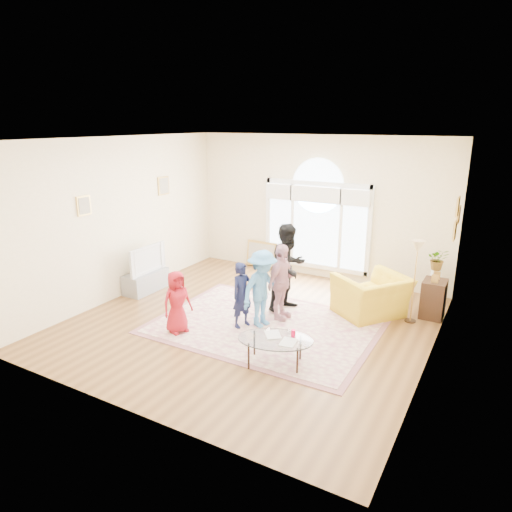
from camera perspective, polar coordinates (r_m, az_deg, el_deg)
The scene contains 18 objects.
ground at distance 8.27m, azimuth -0.63°, elevation -8.31°, with size 6.00×6.00×0.00m, color brown.
room_shell at distance 10.24m, azimuth 7.37°, elevation 5.66°, with size 6.00×6.00×6.00m.
area_rug at distance 8.14m, azimuth 1.13°, elevation -8.67°, with size 3.60×2.60×0.02m, color beige.
rug_border at distance 8.14m, azimuth 1.13°, elevation -8.70°, with size 3.80×2.80×0.01m, color #925B5F.
tv_console at distance 9.96m, azimuth -13.60°, elevation -3.08°, with size 0.45×1.00×0.42m, color gray.
television at distance 9.81m, azimuth -13.76°, elevation -0.33°, with size 0.17×1.01×0.58m.
coffee_table at distance 6.78m, azimuth 2.42°, elevation -10.45°, with size 1.27×1.02×0.54m.
armchair at distance 8.68m, azimuth 14.22°, elevation -4.86°, with size 1.19×1.04×0.77m, color gold.
side_cabinet at distance 8.99m, azimuth 21.28°, elevation -5.00°, with size 0.40×0.50×0.70m, color black.
floor_lamp at distance 8.35m, azimuth 19.51°, elevation 0.33°, with size 0.24×0.24×1.51m.
plant_pedestal at distance 9.64m, azimuth 21.44°, elevation -3.59°, with size 0.20×0.20×0.70m, color white.
potted_plant at distance 9.47m, azimuth 21.80°, elevation -0.38°, with size 0.39×0.33×0.43m, color #33722D.
leaning_picture at distance 11.26m, azimuth 0.71°, elevation -1.45°, with size 0.80×0.05×0.62m, color tan.
child_red at distance 7.81m, azimuth -9.85°, elevation -5.67°, with size 0.53×0.34×1.08m, color maroon.
child_navy at distance 7.88m, azimuth -1.73°, elevation -4.89°, with size 0.42×0.28×1.16m, color #131837.
child_black at distance 8.53m, azimuth 4.07°, elevation -1.43°, with size 0.81×0.63×1.66m, color black.
child_pink at distance 8.16m, azimuth 3.12°, elevation -3.27°, with size 0.82×0.34×1.39m, color #D1919E.
child_blue at distance 7.86m, azimuth 0.79°, elevation -4.11°, with size 0.88×0.51×1.37m, color #488AC5.
Camera 1 is at (3.76, -6.50, 3.48)m, focal length 32.00 mm.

